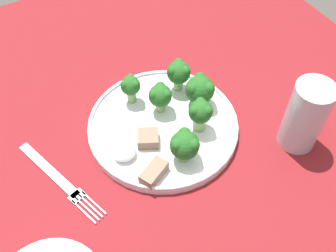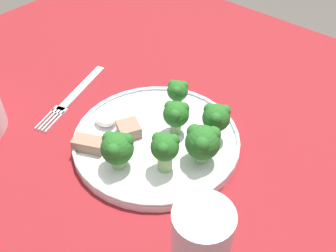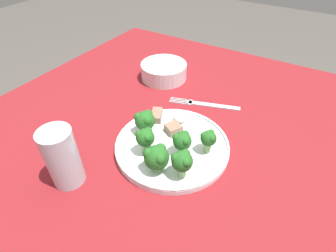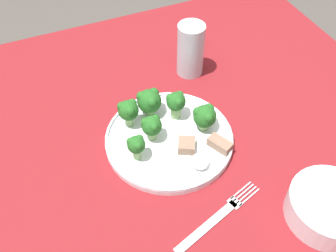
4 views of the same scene
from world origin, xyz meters
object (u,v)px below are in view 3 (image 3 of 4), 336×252
at_px(cream_bowl, 164,71).
at_px(drinking_glass, 63,160).
at_px(fork, 205,104).
at_px(dinner_plate, 172,145).

height_order(cream_bowl, drinking_glass, drinking_glass).
bearing_deg(fork, cream_bowl, 68.81).
relative_size(fork, drinking_glass, 1.51).
height_order(fork, drinking_glass, drinking_glass).
xyz_separation_m(cream_bowl, drinking_glass, (-0.45, -0.05, 0.03)).
bearing_deg(cream_bowl, drinking_glass, -173.42).
distance_m(fork, cream_bowl, 0.19).
relative_size(dinner_plate, cream_bowl, 1.80).
bearing_deg(drinking_glass, dinner_plate, -35.89).
relative_size(cream_bowl, drinking_glass, 1.13).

